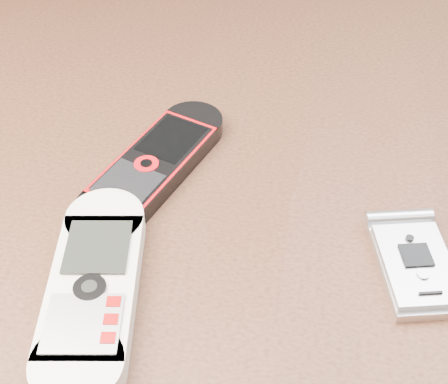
{
  "coord_description": "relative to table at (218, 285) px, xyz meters",
  "views": [
    {
      "loc": [
        0.05,
        -0.33,
        1.09
      ],
      "look_at": [
        0.01,
        0.0,
        0.76
      ],
      "focal_mm": 50.0,
      "sensor_mm": 36.0,
      "label": 1
    }
  ],
  "objects": [
    {
      "name": "table",
      "position": [
        0.0,
        0.0,
        0.0
      ],
      "size": [
        1.2,
        0.8,
        0.75
      ],
      "color": "black",
      "rests_on": "ground"
    },
    {
      "name": "motorola_razr",
      "position": [
        0.14,
        -0.05,
        0.11
      ],
      "size": [
        0.07,
        0.1,
        0.01
      ],
      "primitive_type": "cube",
      "rotation": [
        0.0,
        0.0,
        0.22
      ],
      "color": "silver",
      "rests_on": "table"
    },
    {
      "name": "nokia_black_red",
      "position": [
        -0.05,
        0.02,
        0.11
      ],
      "size": [
        0.11,
        0.17,
        0.02
      ],
      "primitive_type": "cube",
      "rotation": [
        0.0,
        0.0,
        -0.36
      ],
      "color": "black",
      "rests_on": "table"
    },
    {
      "name": "nokia_white",
      "position": [
        -0.07,
        -0.1,
        0.12
      ],
      "size": [
        0.08,
        0.18,
        0.02
      ],
      "primitive_type": "cube",
      "rotation": [
        0.0,
        0.0,
        0.15
      ],
      "color": "silver",
      "rests_on": "table"
    }
  ]
}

